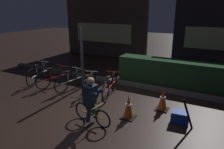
{
  "coord_description": "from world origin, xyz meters",
  "views": [
    {
      "loc": [
        3.01,
        -4.75,
        2.84
      ],
      "look_at": [
        0.2,
        0.6,
        0.9
      ],
      "focal_mm": 33.39,
      "sensor_mm": 36.0,
      "label": 1
    }
  ],
  "objects": [
    {
      "name": "ground_plane",
      "position": [
        0.0,
        0.0,
        0.0
      ],
      "size": [
        40.0,
        40.0,
        0.0
      ],
      "primitive_type": "plane",
      "color": "black"
    },
    {
      "name": "parked_bike_leftmost",
      "position": [
        -3.19,
        0.88,
        0.36
      ],
      "size": [
        0.51,
        1.7,
        0.8
      ],
      "rotation": [
        0.0,
        0.0,
        1.8
      ],
      "color": "black",
      "rests_on": "ground"
    },
    {
      "name": "storefront_right",
      "position": [
        2.69,
        7.2,
        1.94
      ],
      "size": [
        4.13,
        0.54,
        3.9
      ],
      "color": "#262328",
      "rests_on": "ground"
    },
    {
      "name": "parked_bike_right_mid",
      "position": [
        -0.05,
        0.96,
        0.36
      ],
      "size": [
        0.48,
        1.68,
        0.79
      ],
      "rotation": [
        0.0,
        0.0,
        1.77
      ],
      "color": "black",
      "rests_on": "ground"
    },
    {
      "name": "storefront_left",
      "position": [
        -3.38,
        6.5,
        2.0
      ],
      "size": [
        5.26,
        0.54,
        4.02
      ],
      "color": "#42382D",
      "rests_on": "ground"
    },
    {
      "name": "traffic_cone_far",
      "position": [
        1.75,
        0.79,
        0.32
      ],
      "size": [
        0.36,
        0.36,
        0.67
      ],
      "color": "black",
      "rests_on": "ground"
    },
    {
      "name": "blue_crate",
      "position": [
        2.35,
        0.3,
        0.15
      ],
      "size": [
        0.47,
        0.36,
        0.3
      ],
      "primitive_type": "cube",
      "rotation": [
        0.0,
        0.0,
        0.1
      ],
      "color": "#193DB7",
      "rests_on": "ground"
    },
    {
      "name": "cyclist",
      "position": [
        0.34,
        -0.77,
        0.63
      ],
      "size": [
        1.18,
        0.58,
        1.25
      ],
      "rotation": [
        0.0,
        0.0,
        -0.16
      ],
      "color": "black",
      "rests_on": "ground"
    },
    {
      "name": "parked_bike_left_mid",
      "position": [
        -2.39,
        0.86,
        0.35
      ],
      "size": [
        0.49,
        1.63,
        0.76
      ],
      "rotation": [
        0.0,
        0.0,
        1.35
      ],
      "color": "black",
      "rests_on": "ground"
    },
    {
      "name": "closed_umbrella",
      "position": [
        2.55,
        0.05,
        0.41
      ],
      "size": [
        0.31,
        0.24,
        0.81
      ],
      "primitive_type": "cylinder",
      "rotation": [
        0.0,
        0.36,
        3.77
      ],
      "color": "black",
      "rests_on": "ground"
    },
    {
      "name": "parked_bike_center_right",
      "position": [
        -0.87,
        0.93,
        0.32
      ],
      "size": [
        0.53,
        1.46,
        0.7
      ],
      "rotation": [
        0.0,
        0.0,
        1.86
      ],
      "color": "black",
      "rests_on": "ground"
    },
    {
      "name": "street_post",
      "position": [
        -1.34,
        1.2,
        1.11
      ],
      "size": [
        0.1,
        0.1,
        2.22
      ],
      "primitive_type": "cylinder",
      "color": "#2D2D33",
      "rests_on": "ground"
    },
    {
      "name": "traffic_cone_near",
      "position": [
        1.07,
        -0.1,
        0.32
      ],
      "size": [
        0.36,
        0.36,
        0.66
      ],
      "color": "black",
      "rests_on": "ground"
    },
    {
      "name": "hedge_row",
      "position": [
        1.8,
        3.1,
        0.47
      ],
      "size": [
        4.8,
        0.7,
        0.95
      ],
      "primitive_type": "cube",
      "color": "#214723",
      "rests_on": "ground"
    },
    {
      "name": "sidewalk_curb",
      "position": [
        0.0,
        2.2,
        0.06
      ],
      "size": [
        12.0,
        0.24,
        0.12
      ],
      "primitive_type": "cube",
      "color": "#56544F",
      "rests_on": "ground"
    },
    {
      "name": "parked_bike_center_left",
      "position": [
        -1.6,
        0.88,
        0.34
      ],
      "size": [
        0.46,
        1.61,
        0.75
      ],
      "rotation": [
        0.0,
        0.0,
        1.42
      ],
      "color": "black",
      "rests_on": "ground"
    }
  ]
}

